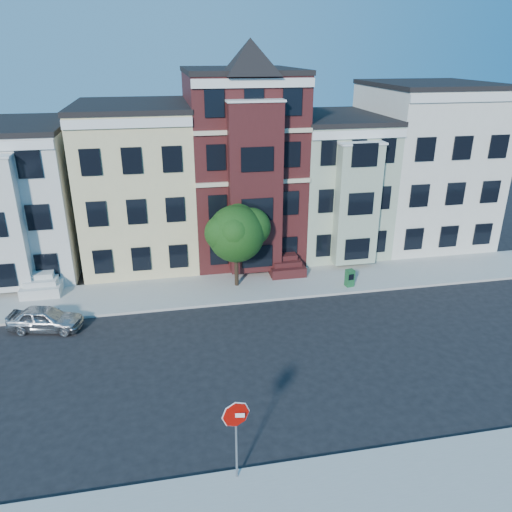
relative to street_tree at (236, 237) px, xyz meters
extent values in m
plane|color=black|center=(1.41, -8.21, -3.23)|extent=(120.00, 120.00, 0.00)
cube|color=#9E9B93|center=(1.41, -0.21, -3.15)|extent=(60.00, 4.00, 0.15)
cube|color=#9E9B93|center=(1.41, -16.21, -3.15)|extent=(60.00, 4.00, 0.15)
cube|color=silver|center=(-13.59, 6.29, 1.27)|extent=(8.00, 9.00, 9.00)
cube|color=beige|center=(-5.59, 6.29, 1.77)|extent=(7.00, 9.00, 10.00)
cube|color=#3D1515|center=(1.41, 6.29, 2.77)|extent=(7.00, 9.00, 12.00)
cube|color=#9EAF91|center=(7.91, 6.29, 1.27)|extent=(6.00, 9.00, 9.00)
cube|color=silver|center=(14.91, 6.29, 2.27)|extent=(8.00, 9.00, 11.00)
imported|color=#A6A8AD|center=(-10.41, -3.01, -2.59)|extent=(3.97, 2.32, 1.27)
cube|color=#206333|center=(6.66, -1.43, -2.55)|extent=(0.53, 0.49, 1.05)
camera|label=1|loc=(-4.08, -27.00, 10.18)|focal=35.00mm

